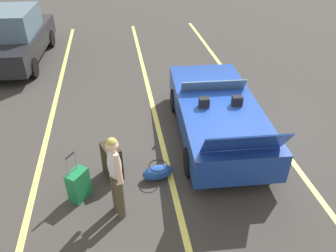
{
  "coord_description": "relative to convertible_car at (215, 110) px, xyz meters",
  "views": [
    {
      "loc": [
        -6.17,
        2.17,
        4.61
      ],
      "look_at": [
        -0.51,
        1.23,
        0.75
      ],
      "focal_mm": 34.97,
      "sensor_mm": 36.0,
      "label": 1
    }
  ],
  "objects": [
    {
      "name": "traveler_person",
      "position": [
        -2.22,
        2.38,
        0.34
      ],
      "size": [
        0.6,
        0.31,
        1.65
      ],
      "rotation": [
        0.0,
        0.0,
        -1.24
      ],
      "color": "#4C3F2D",
      "rests_on": "ground_plane"
    },
    {
      "name": "parked_sedan_near",
      "position": [
        5.34,
        5.61,
        0.3
      ],
      "size": [
        4.61,
        2.11,
        1.82
      ],
      "rotation": [
        0.0,
        0.0,
        -0.07
      ],
      "color": "black",
      "rests_on": "ground_plane"
    },
    {
      "name": "suitcase_medium_bright",
      "position": [
        -1.73,
        3.1,
        -0.28
      ],
      "size": [
        0.46,
        0.43,
        1.0
      ],
      "rotation": [
        0.0,
        0.0,
        4.07
      ],
      "color": "#19723F",
      "rests_on": "ground_plane"
    },
    {
      "name": "ground_plane",
      "position": [
        -0.2,
        0.01,
        -0.59
      ],
      "size": [
        80.0,
        80.0,
        0.0
      ],
      "primitive_type": "plane",
      "color": "#383533"
    },
    {
      "name": "suitcase_large_black",
      "position": [
        -1.22,
        2.47,
        -0.22
      ],
      "size": [
        0.55,
        0.44,
        0.74
      ],
      "rotation": [
        0.0,
        0.0,
        5.09
      ],
      "color": "#2D2319",
      "rests_on": "ground_plane"
    },
    {
      "name": "lot_line_far",
      "position": [
        -0.2,
        4.02,
        -0.59
      ],
      "size": [
        18.0,
        0.12,
        0.01
      ],
      "primitive_type": "cube",
      "color": "#EAE066",
      "rests_on": "ground_plane"
    },
    {
      "name": "lot_line_near",
      "position": [
        -0.2,
        -1.38,
        -0.59
      ],
      "size": [
        18.0,
        0.12,
        0.01
      ],
      "primitive_type": "cube",
      "color": "#EAE066",
      "rests_on": "ground_plane"
    },
    {
      "name": "convertible_car",
      "position": [
        0.0,
        0.0,
        0.0
      ],
      "size": [
        4.32,
        2.03,
        1.49
      ],
      "rotation": [
        0.0,
        0.0,
        -0.06
      ],
      "color": "navy",
      "rests_on": "ground_plane"
    },
    {
      "name": "duffel_bag",
      "position": [
        -1.45,
        1.57,
        -0.43
      ],
      "size": [
        0.42,
        0.68,
        0.34
      ],
      "rotation": [
        0.0,
        0.0,
        1.72
      ],
      "color": "#1E479E",
      "rests_on": "ground_plane"
    },
    {
      "name": "lot_line_mid",
      "position": [
        -0.2,
        1.32,
        -0.59
      ],
      "size": [
        18.0,
        0.12,
        0.01
      ],
      "primitive_type": "cube",
      "color": "#EAE066",
      "rests_on": "ground_plane"
    }
  ]
}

